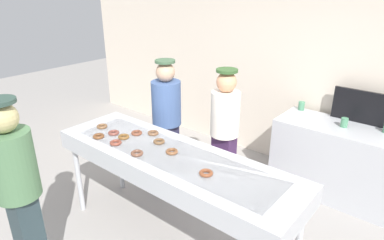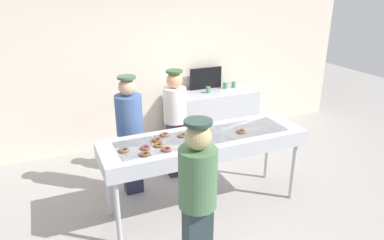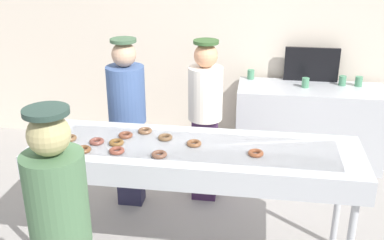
% 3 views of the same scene
% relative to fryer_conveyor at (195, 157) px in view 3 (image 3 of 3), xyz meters
% --- Properties ---
extents(back_wall, '(8.00, 0.12, 3.06)m').
position_rel_fryer_conveyor_xyz_m(back_wall, '(0.00, 2.35, 0.62)').
color(back_wall, beige).
rests_on(back_wall, ground).
extents(fryer_conveyor, '(2.55, 0.75, 1.01)m').
position_rel_fryer_conveyor_xyz_m(fryer_conveyor, '(0.00, 0.00, 0.00)').
color(fryer_conveyor, '#B7BABF').
rests_on(fryer_conveyor, ground).
extents(chocolate_donut_0, '(0.16, 0.16, 0.03)m').
position_rel_fryer_conveyor_xyz_m(chocolate_donut_0, '(-0.01, 0.02, 0.11)').
color(chocolate_donut_0, brown).
rests_on(chocolate_donut_0, fryer_conveyor).
extents(chocolate_donut_1, '(0.15, 0.15, 0.03)m').
position_rel_fryer_conveyor_xyz_m(chocolate_donut_1, '(-1.00, -0.03, 0.11)').
color(chocolate_donut_1, brown).
rests_on(chocolate_donut_1, fryer_conveyor).
extents(chocolate_donut_2, '(0.13, 0.13, 0.03)m').
position_rel_fryer_conveyor_xyz_m(chocolate_donut_2, '(-0.44, 0.20, 0.11)').
color(chocolate_donut_2, brown).
rests_on(chocolate_donut_2, fryer_conveyor).
extents(chocolate_donut_3, '(0.15, 0.15, 0.03)m').
position_rel_fryer_conveyor_xyz_m(chocolate_donut_3, '(0.46, -0.08, 0.11)').
color(chocolate_donut_3, brown).
rests_on(chocolate_donut_3, fryer_conveyor).
extents(chocolate_donut_4, '(0.14, 0.14, 0.03)m').
position_rel_fryer_conveyor_xyz_m(chocolate_donut_4, '(-0.58, 0.09, 0.11)').
color(chocolate_donut_4, brown).
rests_on(chocolate_donut_4, fryer_conveyor).
extents(chocolate_donut_5, '(0.14, 0.14, 0.03)m').
position_rel_fryer_conveyor_xyz_m(chocolate_donut_5, '(-0.56, -0.20, 0.11)').
color(chocolate_donut_5, brown).
rests_on(chocolate_donut_5, fryer_conveyor).
extents(chocolate_donut_6, '(0.13, 0.13, 0.03)m').
position_rel_fryer_conveyor_xyz_m(chocolate_donut_6, '(-0.25, 0.09, 0.11)').
color(chocolate_donut_6, brown).
rests_on(chocolate_donut_6, fryer_conveyor).
extents(chocolate_donut_7, '(0.16, 0.16, 0.03)m').
position_rel_fryer_conveyor_xyz_m(chocolate_donut_7, '(-0.24, -0.21, 0.11)').
color(chocolate_donut_7, brown).
rests_on(chocolate_donut_7, fryer_conveyor).
extents(chocolate_donut_8, '(0.14, 0.14, 0.03)m').
position_rel_fryer_conveyor_xyz_m(chocolate_donut_8, '(-0.77, -0.06, 0.11)').
color(chocolate_donut_8, brown).
rests_on(chocolate_donut_8, fryer_conveyor).
extents(chocolate_donut_9, '(0.16, 0.16, 0.03)m').
position_rel_fryer_conveyor_xyz_m(chocolate_donut_9, '(-0.61, -0.06, 0.11)').
color(chocolate_donut_9, brown).
rests_on(chocolate_donut_9, fryer_conveyor).
extents(chocolate_donut_10, '(0.16, 0.16, 0.03)m').
position_rel_fryer_conveyor_xyz_m(chocolate_donut_10, '(-0.82, -0.21, 0.11)').
color(chocolate_donut_10, brown).
rests_on(chocolate_donut_10, fryer_conveyor).
extents(worker_baker, '(0.35, 0.35, 1.66)m').
position_rel_fryer_conveyor_xyz_m(worker_baker, '(-0.75, 0.72, 0.04)').
color(worker_baker, '#272641').
rests_on(worker_baker, ground).
extents(worker_assistant, '(0.33, 0.33, 1.63)m').
position_rel_fryer_conveyor_xyz_m(worker_assistant, '(-0.03, 0.92, 0.01)').
color(worker_assistant, '#3A2045').
rests_on(worker_assistant, ground).
extents(customer_waiting, '(0.34, 0.34, 1.71)m').
position_rel_fryer_conveyor_xyz_m(customer_waiting, '(-0.60, -1.14, 0.07)').
color(customer_waiting, '#29383D').
rests_on(customer_waiting, ground).
extents(prep_counter, '(1.64, 0.63, 0.91)m').
position_rel_fryer_conveyor_xyz_m(prep_counter, '(1.05, 1.90, -0.46)').
color(prep_counter, '#B7BABF').
rests_on(prep_counter, ground).
extents(paper_cup_0, '(0.08, 0.08, 0.11)m').
position_rel_fryer_conveyor_xyz_m(paper_cup_0, '(1.40, 2.04, 0.05)').
color(paper_cup_0, '#4C8C66').
rests_on(paper_cup_0, prep_counter).
extents(paper_cup_1, '(0.08, 0.08, 0.11)m').
position_rel_fryer_conveyor_xyz_m(paper_cup_1, '(0.36, 2.14, 0.05)').
color(paper_cup_1, '#4C8C66').
rests_on(paper_cup_1, prep_counter).
extents(paper_cup_2, '(0.08, 0.08, 0.11)m').
position_rel_fryer_conveyor_xyz_m(paper_cup_2, '(0.98, 1.91, 0.05)').
color(paper_cup_2, '#4C8C66').
rests_on(paper_cup_2, prep_counter).
extents(paper_cup_3, '(0.08, 0.08, 0.11)m').
position_rel_fryer_conveyor_xyz_m(paper_cup_3, '(1.57, 2.04, 0.05)').
color(paper_cup_3, '#4C8C66').
rests_on(paper_cup_3, prep_counter).
extents(menu_display, '(0.62, 0.04, 0.39)m').
position_rel_fryer_conveyor_xyz_m(menu_display, '(1.05, 2.17, 0.20)').
color(menu_display, black).
rests_on(menu_display, prep_counter).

